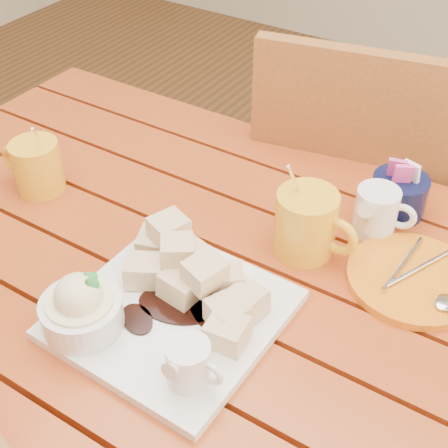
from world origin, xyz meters
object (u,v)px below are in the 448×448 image
Objects in this scene: coffee_mug_left at (36,165)px; coffee_mug_right at (308,223)px; table at (192,315)px; dessert_plate at (155,304)px; chair_far at (366,216)px; orange_saucer at (414,279)px.

coffee_mug_left is 0.46m from coffee_mug_right.
coffee_mug_left reaches higher than table.
chair_far reaches higher than dessert_plate.
orange_saucer is 0.48m from chair_far.
coffee_mug_left is at bearing 38.55° from chair_far.
orange_saucer is at bearing 43.50° from dessert_plate.
orange_saucer is (0.61, 0.12, -0.04)m from coffee_mug_left.
dessert_plate is 0.25m from coffee_mug_right.
dessert_plate is at bearing -77.84° from table.
orange_saucer is at bearing 9.89° from coffee_mug_right.
chair_far reaches higher than table.
coffee_mug_left reaches higher than dessert_plate.
dessert_plate is 1.80× the size of coffee_mug_right.
table is 0.54m from chair_far.
coffee_mug_right is 0.17m from orange_saucer.
table is 0.24m from coffee_mug_right.
table is at bearing -133.17° from coffee_mug_right.
table is at bearing -9.50° from coffee_mug_left.
coffee_mug_right is at bearing 6.97° from coffee_mug_left.
coffee_mug_left is (-0.35, 0.13, 0.01)m from dessert_plate.
dessert_plate is (0.02, -0.11, 0.14)m from table.
orange_saucer is at bearing 105.69° from chair_far.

